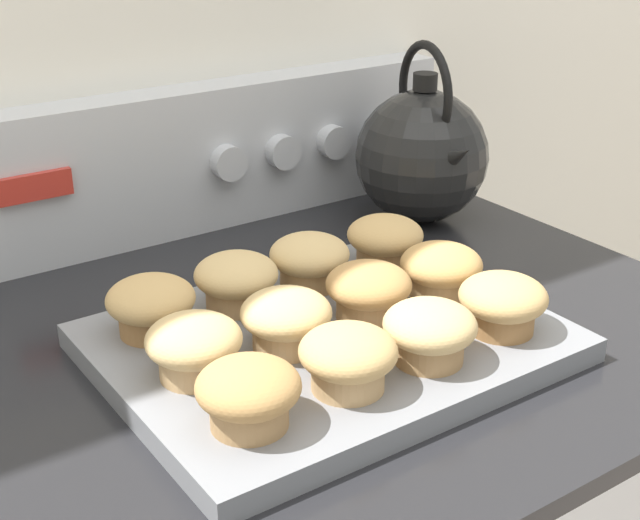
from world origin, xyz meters
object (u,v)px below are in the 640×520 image
at_px(muffin_r2_c0, 151,305).
at_px(muffin_r2_c3, 385,240).
at_px(muffin_pan, 328,343).
at_px(muffin_r1_c2, 369,290).
at_px(muffin_r0_c3, 503,302).
at_px(tea_kettle, 422,154).
at_px(muffin_r0_c2, 430,331).
at_px(muffin_r2_c2, 310,259).
at_px(muffin_r0_c0, 249,393).
at_px(muffin_r1_c3, 441,269).
at_px(muffin_r1_c0, 194,346).
at_px(muffin_r2_c1, 236,280).
at_px(muffin_r1_c1, 286,319).
at_px(muffin_r0_c1, 348,358).

height_order(muffin_r2_c0, muffin_r2_c3, same).
height_order(muffin_pan, muffin_r1_c2, muffin_r1_c2).
distance_m(muffin_pan, muffin_r0_c3, 0.16).
bearing_deg(tea_kettle, muffin_r0_c2, -129.52).
height_order(muffin_r0_c3, muffin_r2_c2, same).
height_order(muffin_r0_c0, muffin_r1_c3, same).
bearing_deg(muffin_r1_c0, muffin_r1_c3, -0.36).
height_order(muffin_r2_c1, tea_kettle, tea_kettle).
distance_m(muffin_r2_c2, tea_kettle, 0.27).
distance_m(muffin_r0_c0, muffin_r2_c2, 0.24).
height_order(muffin_r1_c2, muffin_r2_c0, same).
bearing_deg(muffin_r0_c0, muffin_r1_c2, 26.18).
distance_m(muffin_r1_c1, muffin_r1_c2, 0.09).
bearing_deg(muffin_r0_c2, muffin_r2_c3, 62.25).
relative_size(muffin_r1_c2, muffin_r2_c2, 1.00).
bearing_deg(muffin_r2_c3, muffin_r2_c0, 179.85).
distance_m(muffin_r1_c2, muffin_r2_c0, 0.19).
height_order(muffin_r0_c3, muffin_r2_c1, same).
bearing_deg(muffin_r2_c1, muffin_r0_c3, -45.69).
distance_m(muffin_r1_c3, muffin_r2_c3, 0.09).
height_order(muffin_r1_c2, muffin_r2_c2, same).
distance_m(muffin_r0_c0, muffin_r1_c2, 0.20).
distance_m(muffin_r1_c3, muffin_r2_c0, 0.27).
bearing_deg(muffin_r0_c0, muffin_r0_c2, -1.16).
relative_size(muffin_r0_c2, muffin_r0_c3, 1.00).
bearing_deg(tea_kettle, muffin_r1_c3, -126.41).
relative_size(muffin_r0_c1, muffin_r0_c2, 1.00).
relative_size(muffin_r1_c1, muffin_r2_c0, 1.00).
xyz_separation_m(muffin_r0_c2, muffin_r2_c1, (-0.08, 0.18, 0.00)).
bearing_deg(muffin_r2_c1, muffin_r1_c3, -27.84).
bearing_deg(muffin_r2_c1, tea_kettle, 20.01).
relative_size(muffin_r1_c1, muffin_r1_c2, 1.00).
bearing_deg(muffin_r0_c1, tea_kettle, 42.00).
relative_size(muffin_r0_c2, muffin_r2_c1, 1.00).
xyz_separation_m(muffin_r0_c0, muffin_r1_c1, (0.08, 0.08, 0.00)).
xyz_separation_m(muffin_pan, muffin_r0_c3, (0.13, -0.08, 0.04)).
height_order(muffin_r1_c1, tea_kettle, tea_kettle).
bearing_deg(muffin_r0_c2, muffin_r2_c0, 133.84).
distance_m(muffin_r0_c2, muffin_r2_c2, 0.18).
bearing_deg(muffin_r1_c2, muffin_r2_c0, 153.98).
distance_m(muffin_r0_c2, muffin_r1_c2, 0.09).
relative_size(muffin_r2_c2, tea_kettle, 0.36).
distance_m(muffin_r1_c0, muffin_r2_c1, 0.13).
distance_m(muffin_pan, muffin_r2_c3, 0.16).
relative_size(muffin_r0_c2, muffin_r2_c0, 1.00).
xyz_separation_m(muffin_r0_c2, muffin_r1_c1, (-0.08, 0.09, 0.00)).
bearing_deg(muffin_r1_c1, muffin_r2_c0, 132.80).
relative_size(muffin_r0_c0, tea_kettle, 0.36).
relative_size(muffin_pan, muffin_r0_c3, 4.94).
relative_size(muffin_r0_c0, muffin_r0_c2, 1.00).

